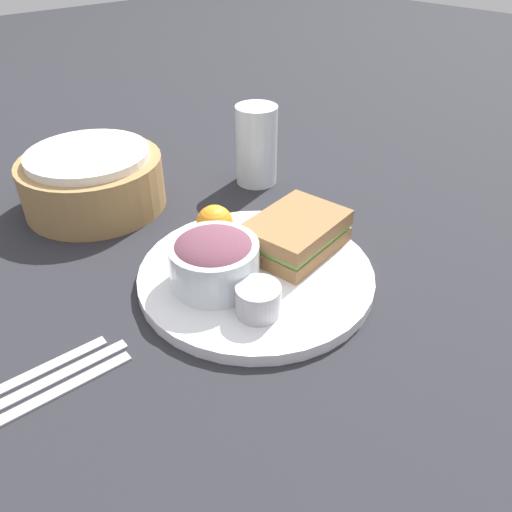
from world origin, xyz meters
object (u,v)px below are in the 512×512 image
Objects in this scene: plate at (256,275)px; drink_glass at (256,145)px; dressing_cup at (258,300)px; salad_bowl at (214,259)px; fork at (33,404)px; bread_basket at (93,180)px; knife at (26,392)px; sandwich at (295,233)px; spoon at (20,380)px.

drink_glass reaches higher than plate.
drink_glass is (0.23, 0.25, 0.03)m from dressing_cup.
plate is 5.79× the size of dressing_cup.
salad_bowl is at bearing 163.39° from plate.
dressing_cup is at bearing 169.52° from fork.
salad_bowl is 0.28m from bread_basket.
knife is at bearing -90.00° from fork.
dressing_cup is at bearing -132.28° from drink_glass.
spoon is (-0.34, 0.03, -0.03)m from sandwich.
bread_basket is 0.37m from fork.
knife is (-0.22, 0.00, -0.04)m from salad_bowl.
salad_bowl is 0.53× the size of fork.
bread_basket is at bearing 90.48° from dressing_cup.
drink_glass reaches higher than fork.
bread_basket reaches higher than dressing_cup.
knife is 0.02m from spoon.
dressing_cup is 0.23m from fork.
sandwich is at bearing 26.57° from dressing_cup.
plate is 1.37× the size of bread_basket.
drink_glass reaches higher than dressing_cup.
bread_basket is 0.36m from knife.
salad_bowl reaches higher than dressing_cup.
drink_glass is at bearing 47.72° from dressing_cup.
plate reaches higher than knife.
sandwich reaches higher than dressing_cup.
dressing_cup reaches higher than plate.
salad_bowl is at bearing -89.56° from bread_basket.
fork is (-0.34, -0.00, -0.03)m from sandwich.
salad_bowl is 0.23m from knife.
plate is 0.27m from spoon.
knife is at bearing 176.31° from plate.
dressing_cup is (-0.05, -0.06, 0.02)m from plate.
sandwich is 0.34m from fork.
salad_bowl is at bearing 178.38° from spoon.
spoon is at bearing -160.73° from drink_glass.
sandwich is (0.07, 0.00, 0.03)m from plate.
plate is 0.27m from knife.
drink_glass is (0.23, 0.18, 0.01)m from salad_bowl.
bread_basket reaches higher than sandwich.
bread_basket reaches higher than spoon.
drink_glass reaches higher than spoon.
fork is at bearing -179.92° from plate.
spoon is (-0.45, -0.16, -0.06)m from drink_glass.
drink_glass is at bearing 59.96° from sandwich.
drink_glass is 0.72× the size of spoon.
drink_glass reaches higher than salad_bowl.
bread_basket is at bearing 90.44° from salad_bowl.
plate is 2.25× the size of drink_glass.
dressing_cup is 0.24× the size of knife.
salad_bowl is 0.23m from spoon.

